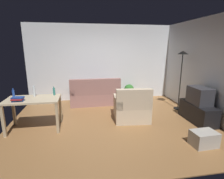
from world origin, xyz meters
TOP-DOWN VIEW (x-y plane):
  - ground_plane at (0.00, 0.00)m, footprint 5.20×4.40m
  - wall_rear at (0.00, 2.20)m, footprint 5.20×0.10m
  - wall_right at (2.60, 0.00)m, footprint 0.10×4.40m
  - couch at (-0.30, 1.59)m, footprint 1.65×0.84m
  - tv_stand at (2.25, -0.34)m, footprint 0.44×1.10m
  - tv at (2.25, -0.34)m, footprint 0.41×0.60m
  - torchiere_lamp at (2.25, 0.61)m, footprint 0.32×0.32m
  - desk at (-1.87, -0.10)m, footprint 1.20×0.70m
  - potted_plant at (0.99, 1.90)m, footprint 0.36×0.36m
  - armchair at (0.55, 0.03)m, footprint 0.98×0.92m
  - storage_box at (1.62, -1.45)m, footprint 0.49×0.36m
  - bottle_blue at (-2.31, 0.03)m, footprint 0.05×0.05m
  - bottle_clear at (-1.87, 0.09)m, footprint 0.05×0.05m
  - bottle_tall at (-1.42, 0.13)m, footprint 0.05×0.05m
  - book_stack at (-2.13, -0.27)m, footprint 0.26×0.18m

SIDE VIEW (x-z plane):
  - ground_plane at x=0.00m, z-range -0.02..0.00m
  - storage_box at x=1.62m, z-range 0.00..0.30m
  - tv_stand at x=2.25m, z-range 0.00..0.48m
  - couch at x=-0.30m, z-range -0.15..0.77m
  - armchair at x=0.55m, z-range -0.14..0.78m
  - potted_plant at x=0.99m, z-range 0.05..0.62m
  - desk at x=-1.87m, z-range 0.27..1.03m
  - tv at x=2.25m, z-range 0.48..0.92m
  - book_stack at x=-2.13m, z-range 0.76..0.86m
  - bottle_tall at x=-1.42m, z-range 0.74..0.96m
  - bottle_blue at x=-2.31m, z-range 0.74..0.98m
  - bottle_clear at x=-1.87m, z-range 0.74..1.03m
  - wall_rear at x=0.00m, z-range 0.00..2.70m
  - wall_right at x=2.60m, z-range 0.00..2.70m
  - torchiere_lamp at x=2.25m, z-range 0.51..2.32m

